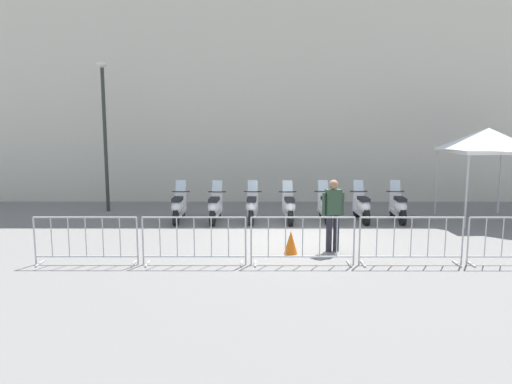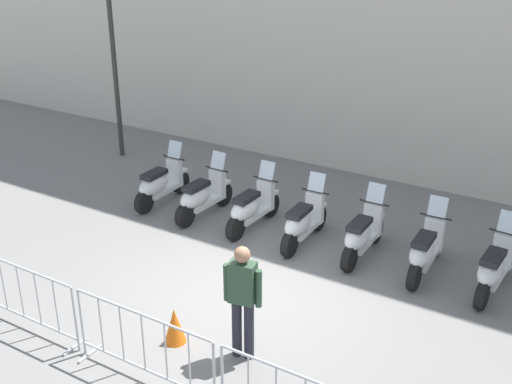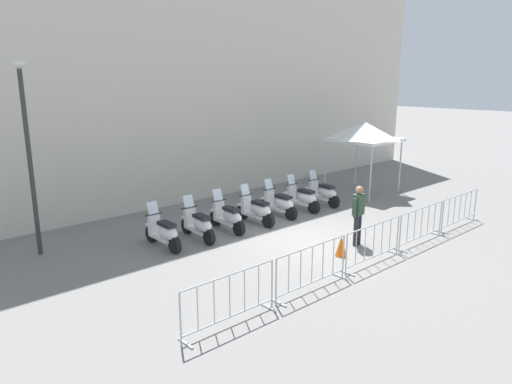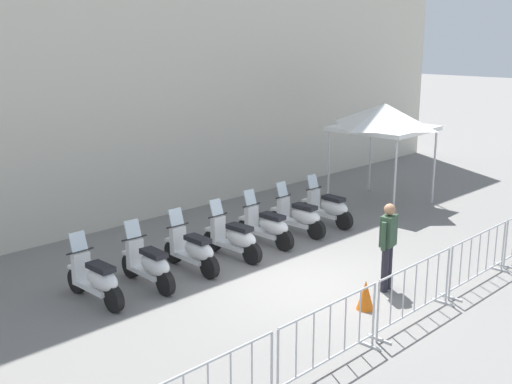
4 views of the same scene
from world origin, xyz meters
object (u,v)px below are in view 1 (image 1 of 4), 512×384
at_px(motorcycle_4, 325,207).
at_px(street_lamp, 104,120).
at_px(motorcycle_6, 399,207).
at_px(canopy_tent, 488,140).
at_px(motorcycle_2, 252,208).
at_px(barrier_segment_3, 411,241).
at_px(motorcycle_5, 362,207).
at_px(traffic_cone, 291,242).
at_px(motorcycle_0, 179,207).
at_px(barrier_segment_1, 194,241).
at_px(barrier_segment_0, 86,241).
at_px(motorcycle_3, 289,208).
at_px(barrier_segment_2, 303,241).
at_px(officer_near_row_end, 333,211).
at_px(motorcycle_1, 215,208).

xyz_separation_m(motorcycle_4, street_lamp, (-7.26, 2.06, 2.68)).
height_order(motorcycle_6, canopy_tent, canopy_tent).
height_order(motorcycle_2, barrier_segment_3, motorcycle_2).
height_order(motorcycle_4, motorcycle_5, same).
relative_size(canopy_tent, traffic_cone, 5.29).
bearing_deg(motorcycle_0, barrier_segment_3, -40.26).
height_order(barrier_segment_1, barrier_segment_3, same).
distance_m(motorcycle_0, barrier_segment_0, 4.72).
distance_m(motorcycle_0, barrier_segment_3, 7.35).
bearing_deg(barrier_segment_3, traffic_cone, 158.90).
distance_m(motorcycle_2, motorcycle_3, 1.15).
xyz_separation_m(motorcycle_5, barrier_segment_2, (-2.45, -4.51, 0.07)).
distance_m(street_lamp, officer_near_row_end, 9.03).
relative_size(motorcycle_4, canopy_tent, 0.59).
distance_m(barrier_segment_0, barrier_segment_2, 4.69).
relative_size(barrier_segment_0, barrier_segment_2, 1.00).
bearing_deg(canopy_tent, officer_near_row_end, -147.07).
distance_m(motorcycle_2, motorcycle_6, 4.56).
height_order(barrier_segment_2, traffic_cone, barrier_segment_2).
bearing_deg(barrier_segment_2, motorcycle_4, 73.99).
bearing_deg(barrier_segment_1, motorcycle_5, 42.75).
distance_m(motorcycle_1, motorcycle_6, 5.71).
bearing_deg(barrier_segment_0, motorcycle_6, 27.48).
relative_size(barrier_segment_0, barrier_segment_3, 1.00).
bearing_deg(motorcycle_6, officer_near_row_end, -128.76).
relative_size(motorcycle_4, barrier_segment_2, 0.76).
bearing_deg(motorcycle_0, barrier_segment_2, -55.05).
height_order(motorcycle_3, barrier_segment_1, motorcycle_3).
relative_size(motorcycle_1, officer_near_row_end, 1.00).
height_order(barrier_segment_1, canopy_tent, canopy_tent).
height_order(motorcycle_4, barrier_segment_3, motorcycle_4).
xyz_separation_m(motorcycle_4, barrier_segment_2, (-1.30, -4.54, 0.07)).
bearing_deg(canopy_tent, motorcycle_5, -178.30).
bearing_deg(motorcycle_2, motorcycle_4, -0.63).
bearing_deg(barrier_segment_2, motorcycle_3, 87.95).
xyz_separation_m(motorcycle_0, canopy_tent, (9.59, -0.04, 2.06)).
relative_size(motorcycle_5, barrier_segment_3, 0.76).
distance_m(barrier_segment_3, canopy_tent, 6.48).
bearing_deg(officer_near_row_end, motorcycle_2, 117.92).
height_order(motorcycle_6, officer_near_row_end, officer_near_row_end).
xyz_separation_m(motorcycle_1, barrier_segment_2, (2.13, -4.56, 0.07)).
bearing_deg(canopy_tent, motorcycle_4, -179.05).
relative_size(motorcycle_0, street_lamp, 0.34).
relative_size(motorcycle_3, barrier_segment_2, 0.76).
xyz_separation_m(motorcycle_2, barrier_segment_3, (3.33, -4.65, 0.07)).
bearing_deg(motorcycle_6, canopy_tent, 3.31).
relative_size(motorcycle_3, canopy_tent, 0.59).
bearing_deg(motorcycle_4, motorcycle_3, -177.48).
xyz_separation_m(barrier_segment_2, officer_near_row_end, (0.86, 1.08, 0.45)).
bearing_deg(street_lamp, barrier_segment_0, -78.88).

